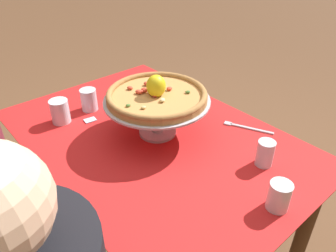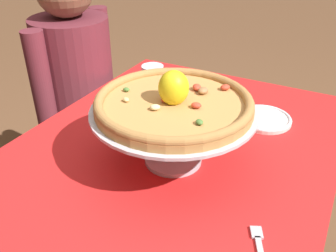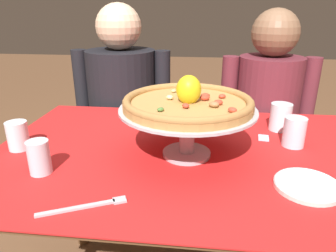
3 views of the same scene
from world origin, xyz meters
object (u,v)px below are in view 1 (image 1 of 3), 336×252
object	(u,v)px
pizza_stand	(157,107)
sugar_packet	(90,120)
water_glass_side_left	(279,197)
water_glass_back_right	(60,113)
pizza	(157,95)
water_glass_front_left	(265,154)
side_plate	(141,92)
water_glass_side_right	(89,101)
dinner_fork	(246,127)

from	to	relation	value
pizza_stand	sugar_packet	distance (m)	0.34
water_glass_side_left	water_glass_back_right	world-z (taller)	water_glass_back_right
pizza	water_glass_back_right	xyz separation A→B (m)	(0.34, 0.26, -0.13)
water_glass_front_left	water_glass_side_left	bearing A→B (deg)	136.26
side_plate	pizza_stand	bearing A→B (deg)	154.03
water_glass_side_right	side_plate	xyz separation A→B (m)	(-0.03, -0.27, -0.03)
water_glass_back_right	water_glass_front_left	bearing A→B (deg)	-150.66
pizza	sugar_packet	xyz separation A→B (m)	(0.27, 0.16, -0.18)
water_glass_back_right	dinner_fork	bearing A→B (deg)	-134.70
pizza_stand	dinner_fork	size ratio (longest dim) A/B	2.11
water_glass_front_left	side_plate	bearing A→B (deg)	0.14
dinner_fork	sugar_packet	distance (m)	0.68
pizza	sugar_packet	bearing A→B (deg)	31.40
water_glass_side_left	water_glass_back_right	size ratio (longest dim) A/B	0.91
pizza_stand	water_glass_front_left	size ratio (longest dim) A/B	4.27
water_glass_side_left	water_glass_front_left	world-z (taller)	water_glass_front_left
water_glass_back_right	dinner_fork	distance (m)	0.80
side_plate	dinner_fork	xyz separation A→B (m)	(-0.54, -0.15, -0.01)
water_glass_front_left	water_glass_side_right	bearing A→B (deg)	19.74
water_glass_side_right	pizza_stand	bearing A→B (deg)	-162.38
pizza_stand	water_glass_side_right	distance (m)	0.38
pizza	water_glass_back_right	bearing A→B (deg)	37.31
water_glass_side_left	dinner_fork	world-z (taller)	water_glass_side_left
pizza_stand	water_glass_back_right	world-z (taller)	pizza_stand
pizza_stand	side_plate	distance (m)	0.38
sugar_packet	dinner_fork	bearing A→B (deg)	-136.03
pizza_stand	sugar_packet	world-z (taller)	pizza_stand
water_glass_side_right	sugar_packet	size ratio (longest dim) A/B	2.02
water_glass_back_right	dinner_fork	world-z (taller)	water_glass_back_right
pizza_stand	water_glass_side_right	xyz separation A→B (m)	(0.36, 0.11, -0.08)
water_glass_back_right	water_glass_side_right	bearing A→B (deg)	-84.70
water_glass_front_left	side_plate	world-z (taller)	water_glass_front_left
water_glass_side_left	water_glass_back_right	bearing A→B (deg)	17.12
side_plate	sugar_packet	distance (m)	0.33
water_glass_side_left	water_glass_side_right	world-z (taller)	water_glass_side_right
side_plate	water_glass_side_left	bearing A→B (deg)	170.86
water_glass_front_left	water_glass_back_right	size ratio (longest dim) A/B	0.94
dinner_fork	sugar_packet	bearing A→B (deg)	43.97
water_glass_side_left	side_plate	xyz separation A→B (m)	(0.89, -0.14, -0.03)
pizza_stand	water_glass_side_left	world-z (taller)	pizza_stand
water_glass_back_right	water_glass_side_right	distance (m)	0.15
pizza	dinner_fork	world-z (taller)	pizza
pizza_stand	side_plate	xyz separation A→B (m)	(0.33, -0.16, -0.11)
sugar_packet	water_glass_side_left	bearing A→B (deg)	-167.68
water_glass_side_left	water_glass_side_right	distance (m)	0.92
water_glass_front_left	sugar_packet	distance (m)	0.75
water_glass_side_left	water_glass_front_left	distance (m)	0.21
pizza	water_glass_side_left	xyz separation A→B (m)	(-0.56, -0.02, -0.14)
side_plate	water_glass_back_right	bearing A→B (deg)	87.78
pizza_stand	water_glass_back_right	bearing A→B (deg)	37.26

